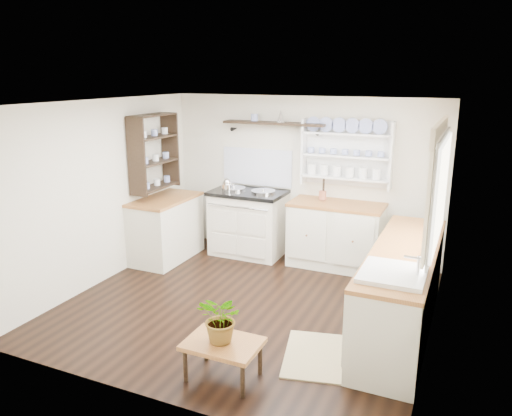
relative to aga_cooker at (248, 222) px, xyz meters
name	(u,v)px	position (x,y,z in m)	size (l,w,h in m)	color
floor	(247,304)	(0.71, -1.57, -0.48)	(4.00, 3.80, 0.01)	black
wall_back	(303,177)	(0.71, 0.33, 0.67)	(4.00, 0.02, 2.30)	beige
wall_right	(438,232)	(2.71, -1.57, 0.67)	(0.02, 3.80, 2.30)	beige
wall_left	(103,192)	(-1.29, -1.57, 0.67)	(0.02, 3.80, 2.30)	beige
ceiling	(246,103)	(0.71, -1.57, 1.82)	(4.00, 3.80, 0.01)	white
window	(438,185)	(2.66, -1.42, 1.08)	(0.08, 1.55, 1.22)	white
aga_cooker	(248,222)	(0.00, 0.00, 0.00)	(1.07, 0.74, 0.98)	silver
back_cabinets	(336,234)	(1.31, 0.03, -0.02)	(1.27, 0.63, 0.90)	beige
right_cabinets	(402,289)	(2.41, -1.47, -0.02)	(0.62, 2.43, 0.90)	beige
belfast_sink	(392,286)	(2.41, -2.22, 0.32)	(0.55, 0.60, 0.45)	white
left_cabinets	(166,228)	(-0.99, -0.67, -0.02)	(0.62, 1.13, 0.90)	beige
plate_rack	(348,153)	(1.36, 0.29, 1.07)	(1.20, 0.22, 0.90)	white
high_shelf	(274,124)	(0.31, 0.21, 1.42)	(1.50, 0.29, 0.16)	black
left_shelving	(154,152)	(-1.13, -0.67, 1.07)	(0.28, 0.80, 1.05)	black
kettle	(227,186)	(-0.28, -0.12, 0.55)	(0.16, 0.16, 0.20)	silver
utensil_crock	(323,195)	(1.08, 0.11, 0.48)	(0.10, 0.10, 0.12)	#A75A3D
center_table	(223,346)	(1.13, -2.97, -0.18)	(0.65, 0.46, 0.35)	brown
potted_plant	(222,319)	(1.13, -2.97, 0.09)	(0.40, 0.34, 0.44)	#3F7233
floor_rug	(314,355)	(1.76, -2.31, -0.48)	(0.55, 0.85, 0.02)	#8E8353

